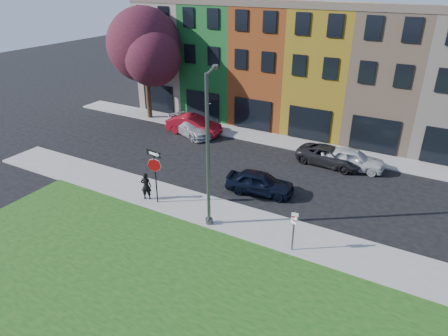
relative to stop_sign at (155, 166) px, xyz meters
The scene contains 15 objects.
ground 5.66m from the stop_sign, 26.93° to the right, with size 120.00×120.00×0.00m, color black.
sidewalk_near 7.00m from the stop_sign, ahead, with size 40.00×3.00×0.12m, color gray.
sidewalk_far 13.01m from the stop_sign, 83.09° to the left, with size 40.00×2.40×0.12m, color gray.
rowhouse_block 19.15m from the stop_sign, 83.84° to the left, with size 30.00×10.12×10.00m.
stop_sign is the anchor object (origin of this frame).
man 1.69m from the stop_sign, behind, with size 0.74×0.63×1.71m, color black.
sedan_near 6.53m from the stop_sign, 41.56° to the left, with size 4.40×2.32×1.43m, color black.
parked_car_red 11.81m from the stop_sign, 112.45° to the left, with size 4.85×2.09×1.55m, color maroon.
parked_car_silver 11.62m from the stop_sign, 113.64° to the left, with size 5.15×3.64×1.39m, color #A5A5AA.
parked_car_dark 12.82m from the stop_sign, 54.62° to the left, with size 4.86×2.54×1.31m, color black.
parked_car_white 13.81m from the stop_sign, 49.69° to the left, with size 4.45×2.18×1.46m, color silver.
street_lamp 4.13m from the stop_sign, ahead, with size 1.11×2.48×8.10m.
parking_sign_a 8.59m from the stop_sign, ahead, with size 0.31×0.12×2.00m.
parking_sign_b 8.61m from the stop_sign, ahead, with size 0.32×0.11×2.23m.
tree_purple 16.43m from the stop_sign, 129.74° to the left, with size 7.73×6.76×9.82m.
Camera 1 is at (8.81, -13.50, 12.23)m, focal length 32.00 mm.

